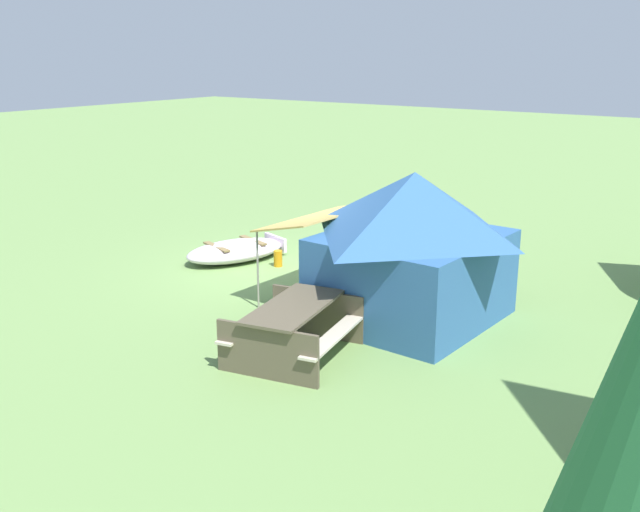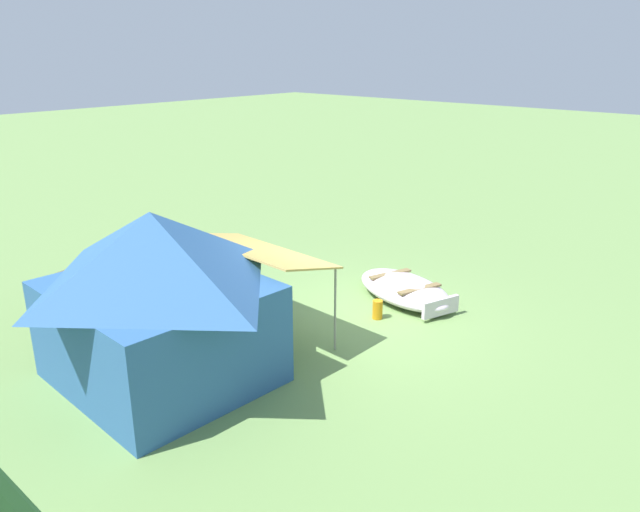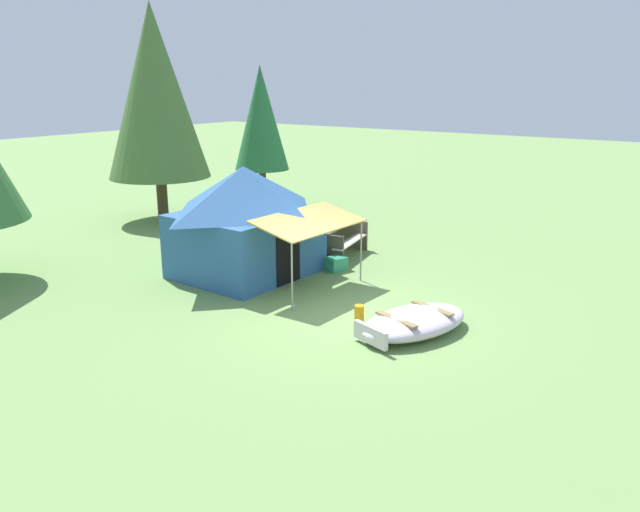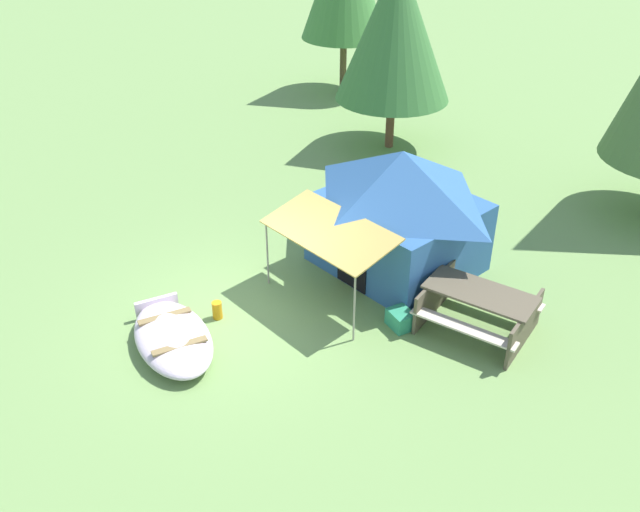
% 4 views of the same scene
% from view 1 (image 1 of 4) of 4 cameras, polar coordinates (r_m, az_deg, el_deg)
% --- Properties ---
extents(ground_plane, '(80.00, 80.00, 0.00)m').
position_cam_1_polar(ground_plane, '(14.80, -2.57, -1.29)').
color(ground_plane, '#6E9350').
extents(beached_rowboat, '(2.50, 1.84, 0.40)m').
position_cam_1_polar(beached_rowboat, '(15.73, -6.59, 0.45)').
color(beached_rowboat, silver).
rests_on(beached_rowboat, ground_plane).
extents(canvas_cabin_tent, '(3.16, 3.92, 2.48)m').
position_cam_1_polar(canvas_cabin_tent, '(12.04, 7.20, 0.91)').
color(canvas_cabin_tent, '#2F5E98').
rests_on(canvas_cabin_tent, ground_plane).
extents(picnic_table, '(2.15, 1.89, 0.80)m').
position_cam_1_polar(picnic_table, '(10.70, -2.05, -5.35)').
color(picnic_table, brown).
rests_on(picnic_table, ground_plane).
extents(cooler_box, '(0.54, 0.48, 0.32)m').
position_cam_1_polar(cooler_box, '(12.06, -2.62, -4.57)').
color(cooler_box, '#2F9269').
rests_on(cooler_box, ground_plane).
extents(fuel_can, '(0.25, 0.25, 0.34)m').
position_cam_1_polar(fuel_can, '(15.19, -3.30, -0.19)').
color(fuel_can, orange).
rests_on(fuel_can, ground_plane).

